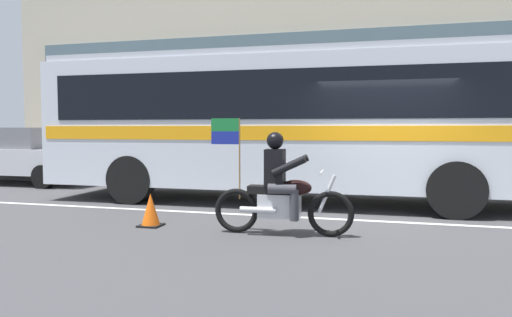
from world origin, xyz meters
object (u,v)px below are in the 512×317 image
Objects in this scene: parked_hatchback_downstreet at (22,155)px; traffic_cone at (151,211)px; transit_bus at (299,116)px; motorcycle_with_rider at (281,191)px.

traffic_cone is at bearing -35.08° from parked_hatchback_downstreet.
transit_bus is 5.08× the size of motorcycle_with_rider.
traffic_cone is (-1.90, -3.23, -1.63)m from transit_bus.
motorcycle_with_rider reaches higher than parked_hatchback_downstreet.
parked_hatchback_downstreet is (-8.47, 1.39, -1.03)m from transit_bus.
transit_bus is 8.65m from parked_hatchback_downstreet.
parked_hatchback_downstreet is at bearing 152.09° from motorcycle_with_rider.
motorcycle_with_rider is 0.51× the size of parked_hatchback_downstreet.
transit_bus reaches higher than motorcycle_with_rider.
transit_bus is at bearing -9.30° from parked_hatchback_downstreet.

